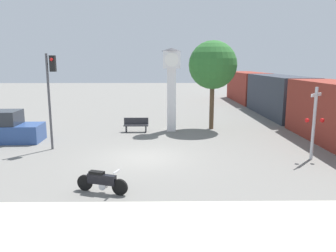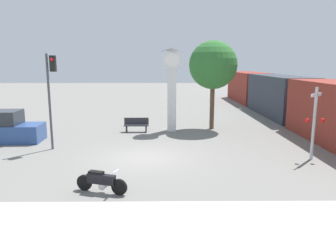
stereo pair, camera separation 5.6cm
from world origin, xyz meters
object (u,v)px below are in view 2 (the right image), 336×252
(traffic_light, at_px, (51,85))
(bench, at_px, (136,124))
(motorcycle, at_px, (101,181))
(freight_train, at_px, (279,96))
(parked_car, at_px, (3,129))
(clock_tower, at_px, (172,77))
(street_tree, at_px, (213,65))
(railroad_crossing_signal, at_px, (314,120))

(traffic_light, xyz_separation_m, bench, (3.90, 4.36, -2.86))
(motorcycle, distance_m, freight_train, 20.95)
(freight_train, bearing_deg, parked_car, -153.48)
(bench, relative_size, parked_car, 0.37)
(clock_tower, distance_m, parked_car, 10.53)
(clock_tower, bearing_deg, traffic_light, -143.12)
(clock_tower, bearing_deg, street_tree, 13.36)
(freight_train, bearing_deg, traffic_light, -144.29)
(street_tree, relative_size, bench, 3.70)
(clock_tower, height_order, street_tree, street_tree)
(traffic_light, bearing_deg, street_tree, 30.66)
(clock_tower, distance_m, bench, 3.86)
(motorcycle, bearing_deg, freight_train, 73.81)
(freight_train, height_order, traffic_light, traffic_light)
(traffic_light, height_order, bench, traffic_light)
(freight_train, height_order, street_tree, street_tree)
(clock_tower, relative_size, parked_car, 1.26)
(bench, distance_m, parked_car, 7.85)
(traffic_light, bearing_deg, motorcycle, -59.04)
(bench, bearing_deg, clock_tower, 7.76)
(street_tree, bearing_deg, railroad_crossing_signal, -63.44)
(motorcycle, relative_size, freight_train, 0.06)
(motorcycle, height_order, railroad_crossing_signal, railroad_crossing_signal)
(street_tree, bearing_deg, freight_train, 41.71)
(motorcycle, xyz_separation_m, street_tree, (5.43, 11.26, 3.89))
(street_tree, distance_m, parked_car, 13.45)
(railroad_crossing_signal, xyz_separation_m, parked_car, (-16.12, 3.69, -1.10))
(street_tree, bearing_deg, motorcycle, -115.73)
(traffic_light, bearing_deg, railroad_crossing_signal, -8.97)
(clock_tower, height_order, freight_train, clock_tower)
(parked_car, bearing_deg, bench, 17.33)
(street_tree, bearing_deg, clock_tower, -166.64)
(street_tree, relative_size, parked_car, 1.39)
(motorcycle, distance_m, street_tree, 13.09)
(motorcycle, height_order, clock_tower, clock_tower)
(motorcycle, relative_size, traffic_light, 0.38)
(railroad_crossing_signal, relative_size, street_tree, 0.57)
(clock_tower, relative_size, traffic_light, 1.10)
(freight_train, xyz_separation_m, street_tree, (-6.58, -5.86, 2.60))
(freight_train, distance_m, parked_car, 21.30)
(motorcycle, distance_m, parked_car, 10.38)
(bench, bearing_deg, freight_train, 30.38)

